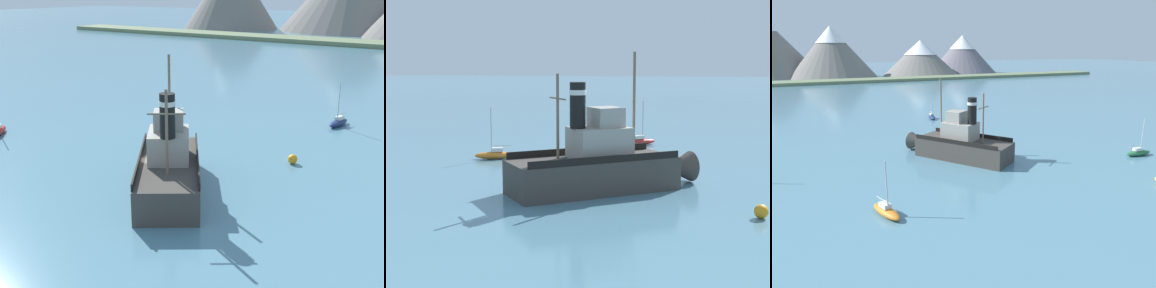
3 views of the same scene
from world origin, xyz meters
The scene contains 5 objects.
ground_plane centered at (0.00, 0.00, 0.00)m, with size 600.00×600.00×0.00m, color teal.
old_tugboat centered at (0.48, 0.57, 1.83)m, with size 11.06×13.71×9.90m.
sailboat_red centered at (-23.00, 1.67, 0.43)m, with size 3.19×3.68×4.90m.
sailboat_orange centered at (-11.36, -11.22, 0.43)m, with size 2.24×3.95×4.90m.
mooring_buoy centered at (6.17, 10.98, 0.42)m, with size 0.85×0.85×0.85m, color orange.
Camera 2 is at (41.40, 6.30, 9.31)m, focal length 55.00 mm.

